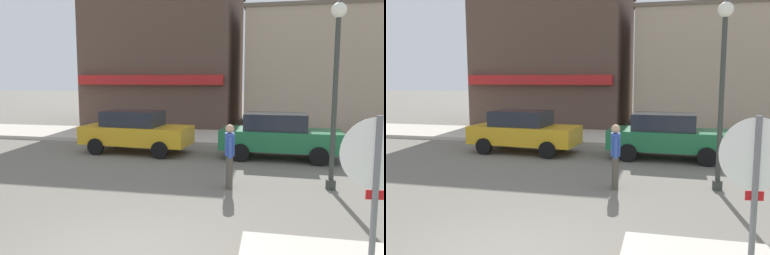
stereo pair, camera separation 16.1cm
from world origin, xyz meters
The scene contains 8 objects.
kerb_far centered at (0.00, 12.25, 0.07)m, with size 80.00×4.00×0.15m, color beige.
stop_sign centered at (3.27, -0.19, 1.52)m, with size 0.82×0.09×2.30m.
lamp_post centered at (3.58, 4.87, 2.96)m, with size 0.36×0.36×4.54m.
parked_car_nearest centered at (-2.83, 8.42, 0.81)m, with size 4.12×2.12×1.56m.
parked_car_second centered at (2.36, 8.40, 0.81)m, with size 4.07×2.02×1.56m.
pedestrian_crossing_near centered at (1.11, 4.44, 0.87)m, with size 0.28×0.56×1.61m.
building_corner_shop centered at (-4.21, 19.07, 4.33)m, with size 8.48×10.16×8.66m.
building_storefront_left_near centered at (4.77, 18.17, 3.27)m, with size 8.34×6.68×6.53m.
Camera 1 is at (2.09, -4.64, 2.68)m, focal length 35.00 mm.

